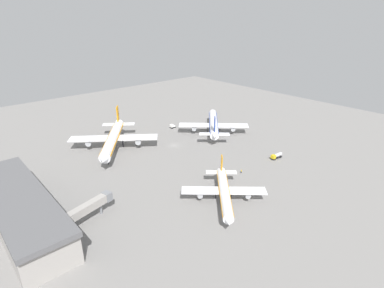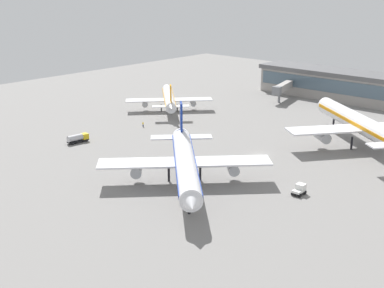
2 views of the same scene
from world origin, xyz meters
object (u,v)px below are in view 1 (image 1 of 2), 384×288
airplane_at_gate (213,124)px  ground_crew_worker (241,171)px  baggage_tug (172,126)px  airplane_distant (113,138)px  fuel_truck (276,156)px  airplane_taxiing (224,191)px

airplane_at_gate → ground_crew_worker: size_ratio=23.74×
baggage_tug → ground_crew_worker: size_ratio=1.93×
baggage_tug → airplane_distant: bearing=7.2°
airplane_distant → fuel_truck: size_ratio=7.31×
airplane_taxiing → baggage_tug: 83.96m
airplane_at_gate → ground_crew_worker: (43.68, -26.72, -4.66)m
airplane_taxiing → fuel_truck: bearing=143.2°
airplane_distant → airplane_at_gate: bearing=110.8°
airplane_distant → ground_crew_worker: (59.75, 28.77, -5.30)m
airplane_at_gate → fuel_truck: 45.34m
airplane_distant → fuel_truck: airplane_distant is taller
airplane_taxiing → airplane_distant: (-69.95, -6.78, 1.85)m
airplane_distant → ground_crew_worker: bearing=62.6°
airplane_taxiing → ground_crew_worker: airplane_taxiing is taller
ground_crew_worker → airplane_distant: bearing=13.5°
airplane_taxiing → airplane_distant: airplane_distant is taller
airplane_taxiing → fuel_truck: airplane_taxiing is taller
airplane_taxiing → ground_crew_worker: 24.48m
ground_crew_worker → fuel_truck: bearing=-105.6°
airplane_distant → baggage_tug: airplane_distant is taller
airplane_at_gate → airplane_distant: size_ratio=0.84×
airplane_at_gate → baggage_tug: airplane_at_gate is taller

